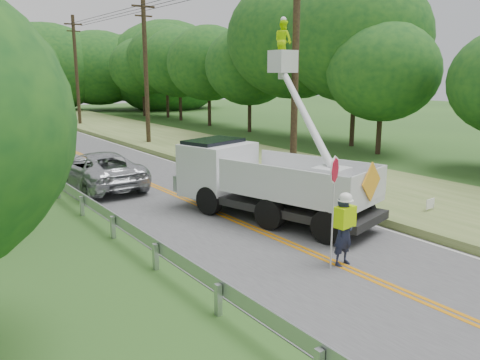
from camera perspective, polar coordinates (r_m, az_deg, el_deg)
ground at (r=12.62m, az=16.27°, el=-11.55°), size 140.00×140.00×0.00m
road at (r=23.48m, az=-11.35°, el=-0.09°), size 7.20×96.00×0.03m
guardrail at (r=22.96m, az=-21.52°, el=0.37°), size 0.18×48.00×0.77m
utility_poles at (r=27.91m, az=-4.81°, el=12.95°), size 1.60×43.30×10.00m
tall_grass_verge at (r=27.04m, az=2.49°, el=2.10°), size 7.00×96.00×0.30m
treeline_right at (r=40.73m, az=2.58°, el=14.25°), size 10.73×52.94×11.89m
treeline_horizon at (r=64.29m, az=-25.04°, el=11.79°), size 57.09×15.57×12.71m
flagger at (r=13.12m, az=12.03°, el=-5.32°), size 1.14×0.51×2.98m
bucket_truck at (r=17.69m, az=1.62°, el=1.34°), size 5.62×7.67×7.08m
suv_silver at (r=22.38m, az=-16.16°, el=1.16°), size 2.70×5.79×1.60m
suv_darkgrey at (r=35.16m, az=-23.27°, el=4.75°), size 4.80×6.56×1.77m
yard_sign at (r=18.27m, az=21.30°, el=-2.68°), size 0.50×0.06×0.72m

